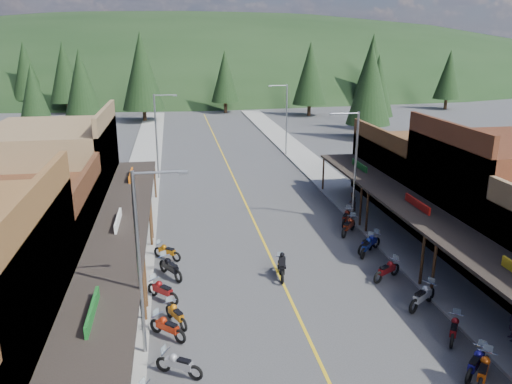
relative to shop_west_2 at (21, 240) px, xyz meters
name	(u,v)px	position (x,y,z in m)	size (l,w,h in m)	color
ground	(280,278)	(13.75, -1.70, -2.53)	(220.00, 220.00, 0.00)	#38383A
centerline	(235,181)	(13.75, 18.30, -2.53)	(0.15, 90.00, 0.01)	gold
sidewalk_west	(140,185)	(5.05, 18.30, -2.46)	(3.40, 94.00, 0.15)	gray
sidewalk_east	(325,177)	(22.45, 18.30, -2.46)	(3.40, 94.00, 0.15)	gray
shop_west_2	(21,240)	(0.00, 0.00, 0.00)	(10.90, 9.00, 6.20)	#3F2111
shop_west_3	(57,175)	(-0.03, 9.60, 0.99)	(10.90, 10.20, 8.20)	brown
shop_east_2	(495,196)	(27.54, 0.00, 0.99)	(10.90, 9.00, 8.20)	#562B19
shop_east_3	(419,173)	(27.51, 9.60, 0.00)	(10.90, 10.20, 6.20)	#4C2D16
streetlight_0	(142,257)	(6.80, -7.70, 1.93)	(2.16, 0.18, 8.00)	gray
streetlight_1	(158,133)	(6.80, 20.30, 1.93)	(2.16, 0.18, 8.00)	gray
streetlight_2	(354,162)	(20.71, 6.30, 1.93)	(2.16, 0.18, 8.00)	gray
streetlight_3	(285,117)	(20.71, 28.30, 1.93)	(2.16, 0.18, 8.00)	gray
ridge_hill	(189,82)	(13.75, 133.30, -2.53)	(310.00, 140.00, 60.00)	black
pine_1	(65,72)	(-10.25, 68.30, 4.70)	(5.88, 5.88, 12.50)	black
pine_2	(142,71)	(3.75, 56.30, 5.46)	(6.72, 6.72, 14.00)	black
pine_3	(225,76)	(17.75, 64.30, 3.95)	(5.04, 5.04, 11.00)	black
pine_4	(310,73)	(31.75, 58.30, 4.70)	(5.88, 5.88, 12.50)	black
pine_5	(372,65)	(47.75, 70.30, 5.46)	(6.72, 6.72, 14.00)	black
pine_6	(449,74)	(59.75, 62.30, 3.95)	(5.04, 5.04, 11.00)	black
pine_7	(26,71)	(-18.25, 74.30, 4.70)	(5.88, 5.88, 12.50)	black
pine_8	(34,98)	(-8.25, 38.30, 3.44)	(4.48, 4.48, 10.00)	black
pine_9	(378,85)	(37.75, 43.30, 3.85)	(4.93, 4.93, 10.80)	black
pine_10	(81,84)	(-4.25, 48.30, 4.25)	(5.38, 5.38, 11.60)	black
pine_11	(370,84)	(33.75, 36.30, 4.65)	(5.82, 5.82, 12.40)	black
bike_west_4	(179,363)	(8.03, -9.35, -1.96)	(0.67, 2.02, 1.15)	#9B9BA0
bike_west_5	(167,326)	(7.58, -6.63, -1.94)	(0.69, 2.06, 1.18)	#A6230B
bike_west_6	(176,313)	(7.97, -5.55, -1.97)	(0.66, 1.97, 1.13)	#C06B0D
bike_west_7	(163,290)	(7.33, -3.20, -1.92)	(0.72, 2.15, 1.23)	maroon
bike_west_8	(170,267)	(7.73, -0.65, -1.88)	(0.76, 2.28, 1.30)	black
bike_west_9	(167,251)	(7.53, 1.79, -1.97)	(0.65, 1.96, 1.12)	#9F5C0B
bike_east_3	(484,369)	(19.55, -11.73, -1.91)	(0.73, 2.20, 1.26)	#BA450D
bike_east_4	(476,362)	(19.56, -11.20, -1.94)	(0.69, 2.06, 1.18)	navy
bike_east_5	(454,328)	(20.04, -8.81, -1.96)	(0.67, 2.00, 1.14)	maroon
bike_east_6	(423,295)	(19.98, -6.00, -1.87)	(0.78, 2.33, 1.33)	#A7A8AD
bike_east_7	(387,269)	(19.50, -2.86, -1.92)	(0.72, 2.15, 1.23)	maroon
bike_east_8	(367,245)	(19.67, 0.50, -1.92)	(0.72, 2.15, 1.23)	navy
bike_east_9	(369,242)	(19.97, 0.89, -1.89)	(0.75, 2.25, 1.29)	navy
bike_east_10	(349,225)	(19.71, 3.94, -1.88)	(0.77, 2.30, 1.31)	maroon
bike_east_11	(346,217)	(20.15, 5.69, -1.91)	(0.73, 2.18, 1.24)	maroon
rider_on_bike	(281,267)	(13.80, -1.67, -1.89)	(0.97, 2.19, 1.61)	black
pedestrian_east_b	(352,202)	(21.36, 7.89, -1.60)	(0.76, 0.44, 1.57)	brown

